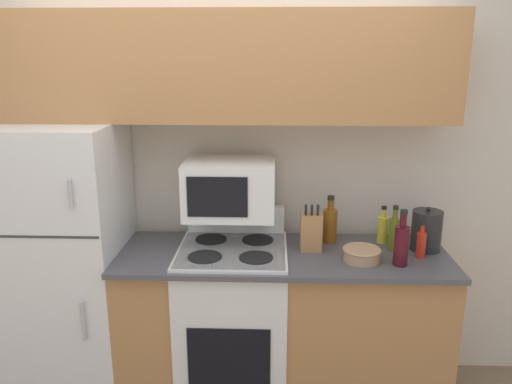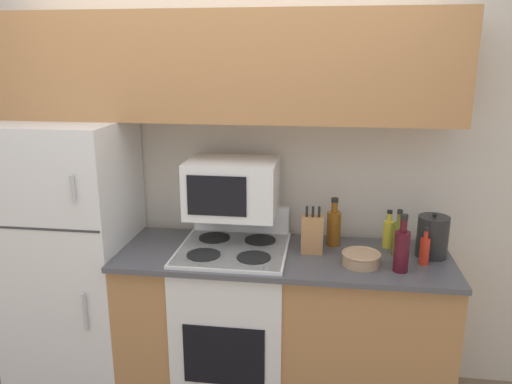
{
  "view_description": "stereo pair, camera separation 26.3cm",
  "coord_description": "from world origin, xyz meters",
  "px_view_note": "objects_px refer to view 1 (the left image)",
  "views": [
    {
      "loc": [
        0.29,
        -2.3,
        1.98
      ],
      "look_at": [
        0.2,
        0.27,
        1.28
      ],
      "focal_mm": 35.0,
      "sensor_mm": 36.0,
      "label": 1
    },
    {
      "loc": [
        0.56,
        -2.27,
        1.98
      ],
      "look_at": [
        0.2,
        0.27,
        1.28
      ],
      "focal_mm": 35.0,
      "sensor_mm": 36.0,
      "label": 2
    }
  ],
  "objects_px": {
    "stove": "(233,322)",
    "bottle_olive_oil": "(394,233)",
    "bottle_whiskey": "(330,224)",
    "bottle_wine_red": "(401,244)",
    "microwave": "(230,188)",
    "knife_block": "(311,232)",
    "bowl": "(362,254)",
    "kettle": "(426,230)",
    "bottle_cooking_spray": "(383,228)",
    "refrigerator": "(63,266)",
    "bottle_hot_sauce": "(421,244)"
  },
  "relations": [
    {
      "from": "microwave",
      "to": "bottle_whiskey",
      "type": "distance_m",
      "value": 0.62
    },
    {
      "from": "stove",
      "to": "knife_block",
      "type": "bearing_deg",
      "value": 5.38
    },
    {
      "from": "bottle_cooking_spray",
      "to": "bottle_whiskey",
      "type": "distance_m",
      "value": 0.31
    },
    {
      "from": "bottle_whiskey",
      "to": "bottle_wine_red",
      "type": "relative_size",
      "value": 0.93
    },
    {
      "from": "microwave",
      "to": "knife_block",
      "type": "height_order",
      "value": "microwave"
    },
    {
      "from": "microwave",
      "to": "bottle_wine_red",
      "type": "xyz_separation_m",
      "value": [
        0.91,
        -0.25,
        -0.22
      ]
    },
    {
      "from": "bowl",
      "to": "bottle_cooking_spray",
      "type": "height_order",
      "value": "bottle_cooking_spray"
    },
    {
      "from": "microwave",
      "to": "bottle_whiskey",
      "type": "bearing_deg",
      "value": 6.58
    },
    {
      "from": "bottle_olive_oil",
      "to": "kettle",
      "type": "distance_m",
      "value": 0.18
    },
    {
      "from": "bottle_hot_sauce",
      "to": "knife_block",
      "type": "bearing_deg",
      "value": 171.65
    },
    {
      "from": "knife_block",
      "to": "kettle",
      "type": "height_order",
      "value": "knife_block"
    },
    {
      "from": "stove",
      "to": "bottle_cooking_spray",
      "type": "relative_size",
      "value": 5.03
    },
    {
      "from": "bottle_olive_oil",
      "to": "bottle_wine_red",
      "type": "xyz_separation_m",
      "value": [
        -0.01,
        -0.21,
        0.02
      ]
    },
    {
      "from": "bottle_cooking_spray",
      "to": "kettle",
      "type": "bearing_deg",
      "value": -25.13
    },
    {
      "from": "microwave",
      "to": "knife_block",
      "type": "relative_size",
      "value": 1.86
    },
    {
      "from": "bottle_whiskey",
      "to": "bottle_hot_sauce",
      "type": "bearing_deg",
      "value": -24.44
    },
    {
      "from": "microwave",
      "to": "bottle_wine_red",
      "type": "bearing_deg",
      "value": -15.61
    },
    {
      "from": "knife_block",
      "to": "bottle_hot_sauce",
      "type": "xyz_separation_m",
      "value": [
        0.58,
        -0.09,
        -0.03
      ]
    },
    {
      "from": "bottle_cooking_spray",
      "to": "bottle_whiskey",
      "type": "height_order",
      "value": "bottle_whiskey"
    },
    {
      "from": "stove",
      "to": "kettle",
      "type": "height_order",
      "value": "kettle"
    },
    {
      "from": "bottle_cooking_spray",
      "to": "bottle_whiskey",
      "type": "bearing_deg",
      "value": -178.73
    },
    {
      "from": "stove",
      "to": "microwave",
      "type": "distance_m",
      "value": 0.79
    },
    {
      "from": "refrigerator",
      "to": "bottle_wine_red",
      "type": "xyz_separation_m",
      "value": [
        1.87,
        -0.18,
        0.23
      ]
    },
    {
      "from": "stove",
      "to": "bottle_olive_oil",
      "type": "distance_m",
      "value": 1.05
    },
    {
      "from": "bottle_hot_sauce",
      "to": "kettle",
      "type": "height_order",
      "value": "kettle"
    },
    {
      "from": "bowl",
      "to": "kettle",
      "type": "distance_m",
      "value": 0.43
    },
    {
      "from": "bowl",
      "to": "kettle",
      "type": "height_order",
      "value": "kettle"
    },
    {
      "from": "stove",
      "to": "bottle_whiskey",
      "type": "bearing_deg",
      "value": 16.8
    },
    {
      "from": "stove",
      "to": "microwave",
      "type": "height_order",
      "value": "microwave"
    },
    {
      "from": "bottle_olive_oil",
      "to": "bottle_wine_red",
      "type": "distance_m",
      "value": 0.21
    },
    {
      "from": "refrigerator",
      "to": "bottle_olive_oil",
      "type": "height_order",
      "value": "refrigerator"
    },
    {
      "from": "microwave",
      "to": "bottle_wine_red",
      "type": "height_order",
      "value": "microwave"
    },
    {
      "from": "bowl",
      "to": "bottle_hot_sauce",
      "type": "distance_m",
      "value": 0.33
    },
    {
      "from": "bottle_hot_sauce",
      "to": "bottle_whiskey",
      "type": "bearing_deg",
      "value": 155.56
    },
    {
      "from": "knife_block",
      "to": "bottle_whiskey",
      "type": "height_order",
      "value": "bottle_whiskey"
    },
    {
      "from": "bottle_cooking_spray",
      "to": "knife_block",
      "type": "bearing_deg",
      "value": -162.6
    },
    {
      "from": "knife_block",
      "to": "bowl",
      "type": "distance_m",
      "value": 0.31
    },
    {
      "from": "refrigerator",
      "to": "bottle_hot_sauce",
      "type": "xyz_separation_m",
      "value": [
        2.0,
        -0.07,
        0.19
      ]
    },
    {
      "from": "bottle_olive_oil",
      "to": "bowl",
      "type": "bearing_deg",
      "value": -141.29
    },
    {
      "from": "microwave",
      "to": "refrigerator",
      "type": "bearing_deg",
      "value": -175.56
    },
    {
      "from": "refrigerator",
      "to": "kettle",
      "type": "bearing_deg",
      "value": 1.25
    },
    {
      "from": "bottle_cooking_spray",
      "to": "kettle",
      "type": "relative_size",
      "value": 0.88
    },
    {
      "from": "microwave",
      "to": "bottle_olive_oil",
      "type": "xyz_separation_m",
      "value": [
        0.92,
        -0.05,
        -0.24
      ]
    },
    {
      "from": "kettle",
      "to": "bottle_whiskey",
      "type": "bearing_deg",
      "value": 169.67
    },
    {
      "from": "refrigerator",
      "to": "knife_block",
      "type": "relative_size",
      "value": 6.1
    },
    {
      "from": "knife_block",
      "to": "bottle_cooking_spray",
      "type": "bearing_deg",
      "value": 17.4
    },
    {
      "from": "bowl",
      "to": "refrigerator",
      "type": "bearing_deg",
      "value": 175.49
    },
    {
      "from": "bottle_olive_oil",
      "to": "bottle_hot_sauce",
      "type": "xyz_separation_m",
      "value": [
        0.12,
        -0.1,
        -0.02
      ]
    },
    {
      "from": "refrigerator",
      "to": "stove",
      "type": "relative_size",
      "value": 1.47
    },
    {
      "from": "bottle_whiskey",
      "to": "kettle",
      "type": "height_order",
      "value": "bottle_whiskey"
    }
  ]
}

